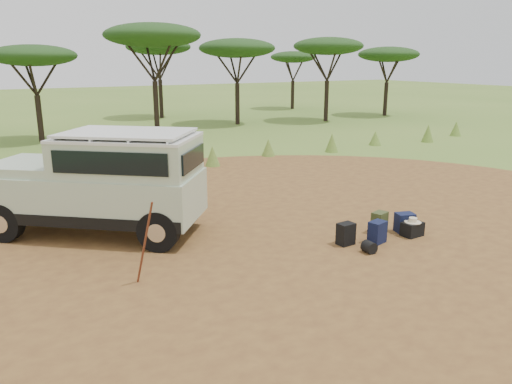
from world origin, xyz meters
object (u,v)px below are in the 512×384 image
walking_staff (145,243)px  backpack_black (346,234)px  duffel_navy (405,223)px  backpack_olive (379,223)px  hard_case (412,229)px  backpack_navy (377,232)px  safari_vehicle (102,185)px

walking_staff → backpack_black: size_ratio=3.31×
walking_staff → duffel_navy: size_ratio=3.54×
backpack_olive → hard_case: 0.77m
backpack_navy → duffel_navy: size_ratio=1.08×
walking_staff → backpack_navy: bearing=-38.2°
walking_staff → duffel_navy: 6.40m
backpack_black → duffel_navy: 1.80m
duffel_navy → backpack_navy: bearing=-151.1°
hard_case → walking_staff: bearing=171.8°
safari_vehicle → backpack_olive: (5.76, -3.30, -0.94)m
backpack_olive → backpack_black: bearing=172.0°
safari_vehicle → hard_case: bearing=7.7°
safari_vehicle → backpack_navy: size_ratio=10.08×
backpack_black → duffel_navy: bearing=-5.8°
backpack_black → hard_case: bearing=-15.6°
hard_case → backpack_black: bearing=165.8°
backpack_navy → duffel_navy: 1.12m
safari_vehicle → backpack_black: 5.81m
backpack_olive → duffel_navy: (0.58, -0.26, -0.02)m
duffel_navy → backpack_black: bearing=-164.1°
safari_vehicle → duffel_navy: 7.33m
safari_vehicle → walking_staff: bearing=-51.3°
walking_staff → backpack_olive: 5.81m
backpack_black → backpack_olive: 1.24m
hard_case → backpack_navy: bearing=172.9°
backpack_black → backpack_navy: 0.75m
backpack_black → backpack_navy: size_ratio=0.99×
backpack_black → hard_case: backpack_black is taller
safari_vehicle → backpack_black: (4.54, -3.51, -0.95)m
safari_vehicle → backpack_navy: safari_vehicle is taller
backpack_navy → backpack_olive: size_ratio=0.98×
walking_staff → hard_case: bearing=-38.0°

